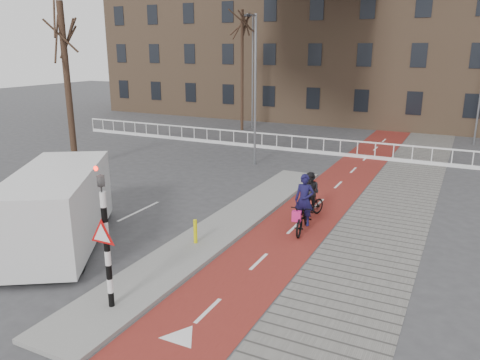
% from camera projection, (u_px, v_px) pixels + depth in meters
% --- Properties ---
extents(ground, '(120.00, 120.00, 0.00)m').
position_uv_depth(ground, '(179.00, 280.00, 12.79)').
color(ground, '#38383A').
rests_on(ground, ground).
extents(bike_lane, '(2.50, 60.00, 0.01)m').
position_uv_depth(bike_lane, '(332.00, 191.00, 20.77)').
color(bike_lane, maroon).
rests_on(bike_lane, ground).
extents(sidewalk, '(3.00, 60.00, 0.01)m').
position_uv_depth(sidewalk, '(398.00, 199.00, 19.58)').
color(sidewalk, slate).
rests_on(sidewalk, ground).
extents(curb_island, '(1.80, 16.00, 0.12)m').
position_uv_depth(curb_island, '(225.00, 226.00, 16.52)').
color(curb_island, gray).
rests_on(curb_island, ground).
extents(traffic_signal, '(0.80, 0.80, 3.68)m').
position_uv_depth(traffic_signal, '(105.00, 234.00, 10.76)').
color(traffic_signal, black).
rests_on(traffic_signal, curb_island).
extents(bollard, '(0.12, 0.12, 0.78)m').
position_uv_depth(bollard, '(195.00, 231.00, 14.83)').
color(bollard, yellow).
rests_on(bollard, curb_island).
extents(cyclist_near, '(0.91, 2.02, 2.03)m').
position_uv_depth(cyclist_near, '(304.00, 213.00, 15.99)').
color(cyclist_near, black).
rests_on(cyclist_near, bike_lane).
extents(cyclist_far, '(0.97, 1.62, 1.72)m').
position_uv_depth(cyclist_far, '(310.00, 199.00, 17.36)').
color(cyclist_far, black).
rests_on(cyclist_far, bike_lane).
extents(van, '(4.99, 6.12, 2.47)m').
position_uv_depth(van, '(57.00, 208.00, 14.65)').
color(van, silver).
rests_on(van, ground).
extents(railing, '(28.00, 0.10, 0.99)m').
position_uv_depth(railing, '(262.00, 143.00, 29.50)').
color(railing, silver).
rests_on(railing, ground).
extents(townhouse_row, '(46.00, 10.00, 15.90)m').
position_uv_depth(townhouse_row, '(356.00, 27.00, 39.53)').
color(townhouse_row, '#7F6047').
rests_on(townhouse_row, ground).
extents(tree_left, '(0.32, 0.32, 8.30)m').
position_uv_depth(tree_left, '(68.00, 89.00, 23.37)').
color(tree_left, black).
rests_on(tree_left, ground).
extents(tree_mid, '(0.22, 0.22, 8.79)m').
position_uv_depth(tree_mid, '(242.00, 72.00, 34.94)').
color(tree_mid, black).
rests_on(tree_mid, ground).
extents(streetlight_near, '(0.12, 0.12, 7.78)m').
position_uv_depth(streetlight_near, '(255.00, 92.00, 24.42)').
color(streetlight_near, slate).
rests_on(streetlight_near, ground).
extents(streetlight_left, '(0.12, 0.12, 8.50)m').
position_uv_depth(streetlight_left, '(253.00, 73.00, 35.96)').
color(streetlight_left, slate).
rests_on(streetlight_left, ground).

